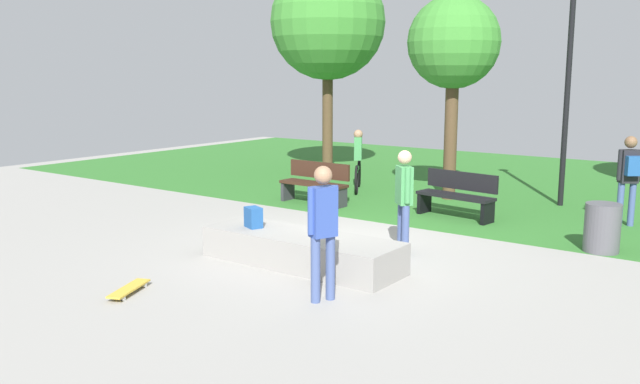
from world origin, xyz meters
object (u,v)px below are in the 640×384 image
at_px(concrete_ledge, 301,250).
at_px(cyclist_on_bicycle, 358,165).
at_px(skateboard_by_ledge, 129,289).
at_px(trash_bin, 602,228).
at_px(lamp_post, 569,72).
at_px(skater_performing_trick, 323,223).
at_px(park_bench_center_lawn, 315,182).
at_px(skater_watching, 404,194).
at_px(park_bench_far_left, 457,194).
at_px(pedestrian_with_backpack, 629,173).
at_px(backpack_on_ledge, 253,217).
at_px(tree_leaning_ash, 454,45).
at_px(tree_young_birch, 328,23).
at_px(skateboard_spare, 266,254).

bearing_deg(concrete_ledge, cyclist_on_bicycle, 115.71).
bearing_deg(skateboard_by_ledge, trash_bin, 52.63).
relative_size(skateboard_by_ledge, lamp_post, 0.17).
xyz_separation_m(skater_performing_trick, park_bench_center_lawn, (-3.91, 5.10, -0.53)).
height_order(skater_performing_trick, skater_watching, skater_performing_trick).
height_order(skater_watching, cyclist_on_bicycle, skater_watching).
relative_size(park_bench_far_left, cyclist_on_bicycle, 1.03).
height_order(trash_bin, pedestrian_with_backpack, pedestrian_with_backpack).
xyz_separation_m(backpack_on_ledge, skater_watching, (1.80, 1.54, 0.33)).
height_order(skater_performing_trick, cyclist_on_bicycle, skater_performing_trick).
xyz_separation_m(concrete_ledge, park_bench_far_left, (0.46, 4.47, 0.25)).
bearing_deg(tree_leaning_ash, skater_watching, -72.83).
xyz_separation_m(park_bench_center_lawn, cyclist_on_bicycle, (-0.19, 2.01, 0.15)).
height_order(park_bench_center_lawn, tree_young_birch, tree_young_birch).
height_order(concrete_ledge, lamp_post, lamp_post).
bearing_deg(skater_watching, skater_performing_trick, -83.54).
bearing_deg(backpack_on_ledge, skater_watching, 63.37).
bearing_deg(backpack_on_ledge, skateboard_spare, 42.01).
bearing_deg(concrete_ledge, tree_leaning_ash, 95.16).
xyz_separation_m(backpack_on_ledge, park_bench_far_left, (1.34, 4.54, -0.15)).
height_order(concrete_ledge, tree_young_birch, tree_young_birch).
bearing_deg(skateboard_spare, tree_leaning_ash, 88.87).
relative_size(concrete_ledge, lamp_post, 0.65).
xyz_separation_m(concrete_ledge, skater_performing_trick, (1.20, -1.11, 0.77)).
xyz_separation_m(concrete_ledge, tree_leaning_ash, (-0.56, 6.25, 3.22)).
bearing_deg(skateboard_by_ledge, skater_watching, 63.46).
height_order(tree_young_birch, trash_bin, tree_young_birch).
height_order(concrete_ledge, backpack_on_ledge, backpack_on_ledge).
xyz_separation_m(lamp_post, pedestrian_with_backpack, (1.60, -1.33, -1.85)).
relative_size(trash_bin, cyclist_on_bicycle, 0.49).
xyz_separation_m(skateboard_spare, cyclist_on_bicycle, (-2.20, 6.01, 0.57)).
height_order(park_bench_far_left, lamp_post, lamp_post).
xyz_separation_m(tree_young_birch, pedestrian_with_backpack, (8.49, -2.25, -3.20)).
bearing_deg(tree_leaning_ash, park_bench_far_left, -60.20).
bearing_deg(skateboard_by_ledge, tree_leaning_ash, 87.05).
xyz_separation_m(backpack_on_ledge, skateboard_spare, (0.19, 0.07, -0.57)).
xyz_separation_m(park_bench_center_lawn, pedestrian_with_backpack, (6.04, 1.63, 0.54)).
bearing_deg(pedestrian_with_backpack, lamp_post, 140.16).
relative_size(skater_watching, tree_leaning_ash, 0.36).
relative_size(skateboard_by_ledge, park_bench_far_left, 0.49).
relative_size(tree_leaning_ash, cyclist_on_bicycle, 2.82).
distance_m(park_bench_far_left, pedestrian_with_backpack, 3.16).
relative_size(concrete_ledge, trash_bin, 3.97).
bearing_deg(skater_performing_trick, skater_watching, 96.46).
bearing_deg(trash_bin, skateboard_by_ledge, -127.37).
relative_size(lamp_post, pedestrian_with_backpack, 2.83).
relative_size(skateboard_by_ledge, skateboard_spare, 1.02).
height_order(lamp_post, cyclist_on_bicycle, lamp_post).
xyz_separation_m(skateboard_by_ledge, skateboard_spare, (0.32, 2.37, 0.00)).
relative_size(tree_leaning_ash, trash_bin, 5.74).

